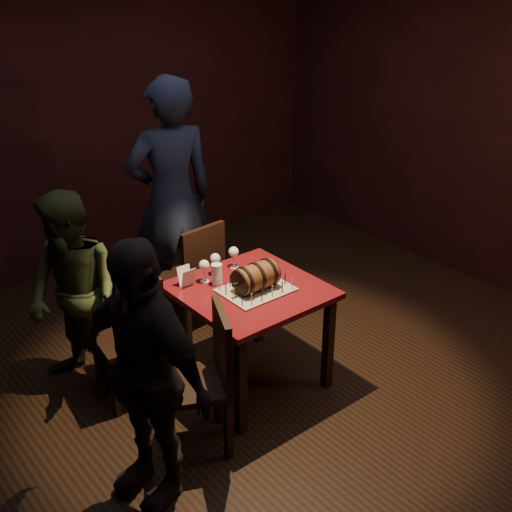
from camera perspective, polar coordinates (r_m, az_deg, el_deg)
name	(u,v)px	position (r m, az deg, el deg)	size (l,w,h in m)	color
room_shell	(267,192)	(4.06, 0.97, 5.68)	(5.04, 5.04, 2.80)	black
pub_table	(250,302)	(4.32, -0.52, -4.14)	(0.90, 0.90, 0.75)	#4E0D13
cake_board	(256,290)	(4.23, -0.01, -3.03)	(0.45, 0.35, 0.01)	#9F9380
barrel_cake	(256,277)	(4.19, -0.02, -1.88)	(0.34, 0.20, 0.20)	brown
birthday_candles	(256,284)	(4.21, -0.01, -2.47)	(0.40, 0.30, 0.09)	#FFE298
wine_glass_left	(204,266)	(4.31, -4.63, -0.91)	(0.07, 0.07, 0.16)	silver
wine_glass_mid	(215,259)	(4.40, -3.64, -0.31)	(0.07, 0.07, 0.16)	silver
wine_glass_right	(234,253)	(4.49, -2.00, 0.30)	(0.07, 0.07, 0.16)	silver
pint_of_ale	(217,275)	(4.29, -3.50, -1.68)	(0.07, 0.07, 0.15)	silver
menu_card	(187,277)	(4.29, -6.19, -1.87)	(0.10, 0.05, 0.13)	white
chair_back	(196,272)	(4.99, -5.34, -1.46)	(0.44, 0.44, 0.93)	black
chair_left_rear	(138,326)	(4.36, -10.45, -6.14)	(0.45, 0.45, 0.93)	black
chair_left_front	(206,373)	(3.87, -4.42, -10.29)	(0.53, 0.53, 0.93)	black
person_back	(171,200)	(5.17, -7.54, 4.98)	(0.72, 0.47, 1.97)	#1A1F35
person_left_rear	(74,298)	(4.39, -15.87, -3.57)	(0.70, 0.54, 1.44)	#333D1E
person_left_front	(143,375)	(3.45, -10.02, -10.34)	(0.92, 0.38, 1.56)	black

